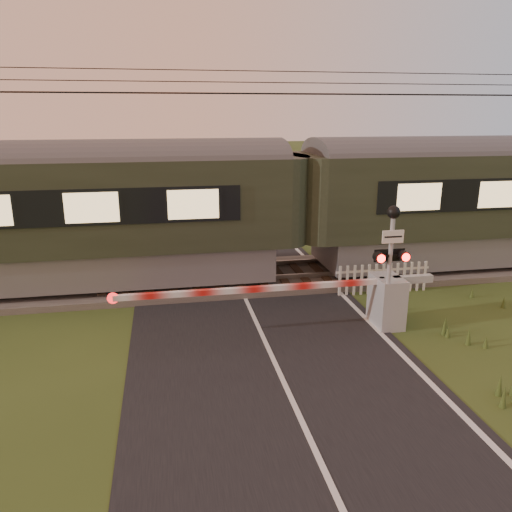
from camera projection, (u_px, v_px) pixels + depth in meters
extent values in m
plane|color=#32441A|center=(287.00, 391.00, 9.29)|extent=(160.00, 160.00, 0.00)
cube|color=black|center=(287.00, 391.00, 9.29)|extent=(6.00, 140.00, 0.02)
cube|color=#47423D|center=(237.00, 278.00, 15.41)|extent=(140.00, 3.40, 0.24)
cube|color=slate|center=(240.00, 279.00, 14.68)|extent=(140.00, 0.08, 0.14)
cube|color=slate|center=(233.00, 265.00, 16.03)|extent=(140.00, 0.08, 0.14)
cube|color=#2D2116|center=(237.00, 274.00, 15.37)|extent=(0.24, 2.20, 0.06)
cylinder|color=black|center=(236.00, 93.00, 13.61)|extent=(120.00, 0.02, 0.02)
cylinder|color=black|center=(233.00, 94.00, 14.18)|extent=(120.00, 0.02, 0.02)
cylinder|color=black|center=(234.00, 71.00, 13.73)|extent=(120.00, 0.02, 0.02)
cylinder|color=black|center=(234.00, 82.00, 13.81)|extent=(120.00, 0.02, 0.02)
cube|color=gray|center=(387.00, 301.00, 12.02)|extent=(0.61, 0.95, 1.23)
cylinder|color=gray|center=(380.00, 302.00, 11.99)|extent=(0.13, 0.13, 1.23)
cube|color=gray|center=(412.00, 279.00, 11.99)|extent=(1.01, 0.18, 0.18)
cube|color=red|center=(254.00, 289.00, 11.30)|extent=(6.19, 0.12, 0.12)
cylinder|color=red|center=(113.00, 298.00, 10.76)|extent=(0.25, 0.04, 0.25)
cylinder|color=gray|center=(389.00, 277.00, 11.39)|extent=(0.10, 0.10, 2.76)
cube|color=white|center=(393.00, 237.00, 11.06)|extent=(0.51, 0.03, 0.29)
sphere|color=black|center=(394.00, 212.00, 10.97)|extent=(0.29, 0.29, 0.29)
cube|color=black|center=(390.00, 256.00, 11.25)|extent=(0.69, 0.06, 0.06)
cylinder|color=#FF140C|center=(381.00, 259.00, 11.03)|extent=(0.18, 0.02, 0.18)
cylinder|color=#FF140C|center=(406.00, 257.00, 11.13)|extent=(0.18, 0.02, 0.18)
cube|color=black|center=(389.00, 255.00, 11.30)|extent=(0.73, 0.02, 0.29)
cube|color=silver|center=(382.00, 283.00, 14.27)|extent=(2.79, 0.04, 0.06)
cube|color=silver|center=(383.00, 270.00, 14.16)|extent=(2.79, 0.04, 0.06)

